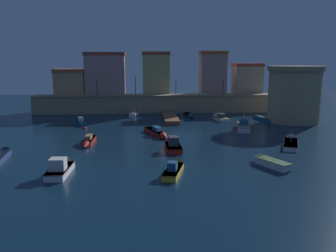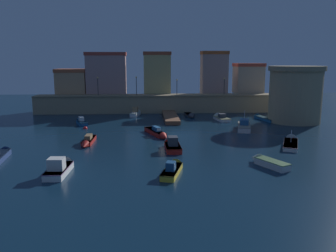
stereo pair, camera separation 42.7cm
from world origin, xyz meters
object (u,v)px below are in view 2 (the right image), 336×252
at_px(moored_boat_4, 244,125).
at_px(moored_boat_8, 61,167).
at_px(moored_boat_7, 88,141).
at_px(moored_boat_10, 220,118).
at_px(quay_lamp_1, 136,83).
at_px(mooring_buoy_0, 85,129).
at_px(moored_boat_1, 291,142).
at_px(moored_boat_3, 267,162).
at_px(moored_boat_0, 157,133).
at_px(moored_boat_6, 81,122).
at_px(moored_boat_13, 136,113).
at_px(moored_boat_9, 262,118).
at_px(quay_lamp_3, 224,83).
at_px(moored_boat_2, 173,168).
at_px(moored_boat_5, 190,115).
at_px(moored_boat_12, 172,145).
at_px(moored_boat_11, 2,154).
at_px(fortress_tower, 295,94).
at_px(quay_lamp_2, 177,84).
at_px(quay_lamp_0, 98,83).

height_order(moored_boat_4, moored_boat_8, moored_boat_4).
bearing_deg(moored_boat_7, moored_boat_10, 131.34).
relative_size(quay_lamp_1, mooring_buoy_0, 5.34).
relative_size(moored_boat_1, moored_boat_3, 1.48).
xyz_separation_m(moored_boat_0, moored_boat_6, (-12.65, 10.10, -0.01)).
bearing_deg(moored_boat_6, moored_boat_13, -68.69).
bearing_deg(moored_boat_10, moored_boat_1, -173.44).
bearing_deg(moored_boat_9, quay_lamp_3, 13.50).
height_order(moored_boat_2, moored_boat_4, moored_boat_4).
bearing_deg(moored_boat_3, moored_boat_5, -19.47).
relative_size(moored_boat_3, moored_boat_4, 0.66).
xyz_separation_m(moored_boat_0, moored_boat_8, (-9.84, -15.87, 0.11)).
height_order(moored_boat_9, moored_boat_10, moored_boat_10).
height_order(quay_lamp_3, moored_boat_9, quay_lamp_3).
xyz_separation_m(moored_boat_5, mooring_buoy_0, (-18.04, -10.59, -0.26)).
relative_size(quay_lamp_3, moored_boat_12, 0.63).
height_order(quay_lamp_3, moored_boat_1, quay_lamp_3).
relative_size(moored_boat_7, moored_boat_8, 1.02).
bearing_deg(moored_boat_1, moored_boat_12, 118.41).
bearing_deg(moored_boat_5, quay_lamp_3, 124.73).
relative_size(quay_lamp_1, moored_boat_11, 0.61).
xyz_separation_m(moored_boat_1, moored_boat_7, (-26.12, 1.65, 0.09)).
distance_m(moored_boat_1, moored_boat_12, 15.48).
distance_m(moored_boat_11, moored_boat_13, 32.01).
distance_m(moored_boat_10, moored_boat_11, 37.49).
bearing_deg(quay_lamp_3, moored_boat_7, -131.04).
xyz_separation_m(fortress_tower, moored_boat_0, (-24.18, -9.72, -4.49)).
bearing_deg(moored_boat_0, fortress_tower, 91.94).
relative_size(quay_lamp_3, moored_boat_9, 0.49).
bearing_deg(moored_boat_8, moored_boat_5, -24.65).
relative_size(quay_lamp_1, moored_boat_0, 0.52).
bearing_deg(moored_boat_11, moored_boat_1, -89.28).
xyz_separation_m(moored_boat_2, moored_boat_13, (-4.61, 34.96, 0.19)).
height_order(moored_boat_5, moored_boat_11, moored_boat_11).
bearing_deg(quay_lamp_2, moored_boat_10, -54.42).
distance_m(moored_boat_0, moored_boat_13, 18.76).
distance_m(quay_lamp_2, moored_boat_12, 30.80).
xyz_separation_m(moored_boat_4, moored_boat_13, (-17.40, 14.14, 0.00)).
relative_size(fortress_tower, moored_boat_7, 1.63).
distance_m(moored_boat_7, moored_boat_10, 27.28).
bearing_deg(moored_boat_4, moored_boat_1, -148.06).
xyz_separation_m(moored_boat_8, moored_boat_12, (11.41, 8.40, -0.05)).
relative_size(moored_boat_2, moored_boat_10, 1.02).
bearing_deg(moored_boat_11, moored_boat_0, -65.51).
relative_size(quay_lamp_1, moored_boat_9, 0.54).
distance_m(fortress_tower, moored_boat_8, 42.80).
height_order(quay_lamp_0, moored_boat_5, quay_lamp_0).
relative_size(quay_lamp_2, moored_boat_6, 0.62).
height_order(moored_boat_5, moored_boat_9, moored_boat_5).
bearing_deg(mooring_buoy_0, moored_boat_8, -86.35).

